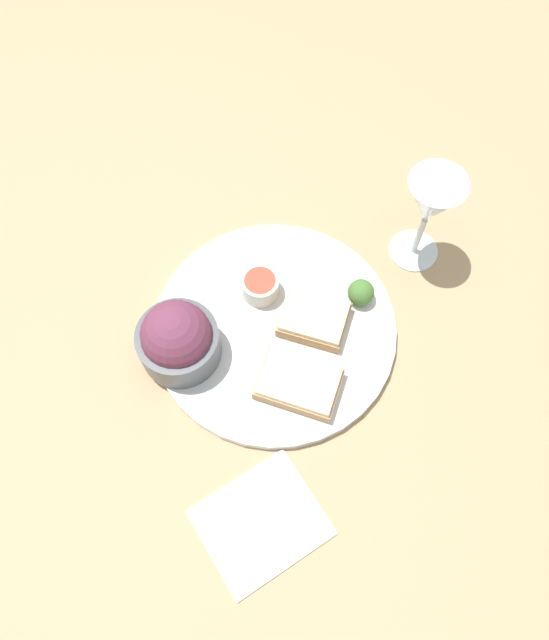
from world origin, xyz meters
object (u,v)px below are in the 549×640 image
napkin (261,522)px  cheese_toast_far (314,319)px  cheese_toast_near (296,384)px  sauce_ramekin (261,285)px  wine_glass (430,206)px  salad_bowl (178,339)px

napkin → cheese_toast_far: bearing=-125.1°
cheese_toast_near → cheese_toast_far: 0.09m
sauce_ramekin → wine_glass: wine_glass is taller
sauce_ramekin → cheese_toast_near: 0.14m
cheese_toast_near → salad_bowl: bearing=-38.7°
sauce_ramekin → napkin: sauce_ramekin is taller
salad_bowl → wine_glass: (-0.35, -0.04, 0.05)m
napkin → wine_glass: bearing=-140.0°
sauce_ramekin → wine_glass: 0.23m
cheese_toast_far → napkin: 0.26m
cheese_toast_near → napkin: cheese_toast_near is taller
cheese_toast_near → sauce_ramekin: bearing=-92.0°
cheese_toast_far → sauce_ramekin: bearing=-53.9°
napkin → salad_bowl: bearing=-83.7°
sauce_ramekin → napkin: bearing=70.4°
sauce_ramekin → cheese_toast_far: size_ratio=0.46×
salad_bowl → sauce_ramekin: (-0.12, -0.05, -0.02)m
salad_bowl → cheese_toast_near: size_ratio=0.86×
wine_glass → napkin: size_ratio=0.98×
sauce_ramekin → napkin: size_ratio=0.32×
sauce_ramekin → napkin: (0.10, 0.27, -0.03)m
salad_bowl → cheese_toast_near: bearing=141.3°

